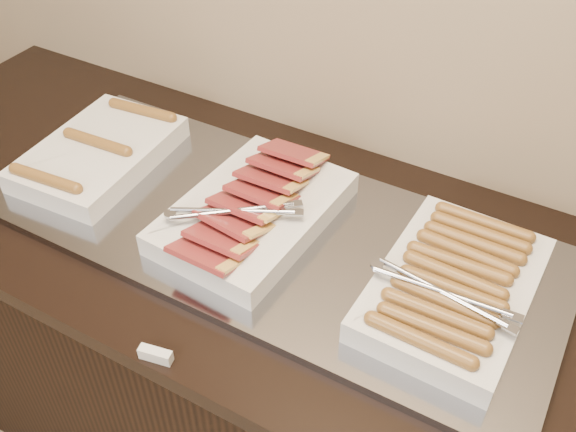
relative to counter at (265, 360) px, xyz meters
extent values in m
cube|color=black|center=(0.00, 0.00, -0.02)|extent=(2.00, 0.70, 0.86)
cube|color=black|center=(0.00, 0.00, 0.43)|extent=(2.06, 0.76, 0.04)
cube|color=gray|center=(0.01, 0.00, 0.46)|extent=(1.20, 0.50, 0.02)
cube|color=silver|center=(-0.43, 0.00, 0.49)|extent=(0.26, 0.38, 0.05)
cylinder|color=olive|center=(-0.43, -0.15, 0.52)|extent=(0.16, 0.04, 0.03)
cylinder|color=olive|center=(-0.42, 0.00, 0.52)|extent=(0.16, 0.03, 0.03)
cylinder|color=olive|center=(-0.42, 0.15, 0.52)|extent=(0.16, 0.04, 0.03)
cube|color=silver|center=(-0.01, 0.00, 0.49)|extent=(0.29, 0.41, 0.05)
cube|color=#9D3234|center=(-0.01, -0.16, 0.52)|extent=(0.14, 0.09, 0.04)
cube|color=#9D3234|center=(-0.01, -0.12, 0.52)|extent=(0.13, 0.09, 0.04)
cube|color=#9D3234|center=(-0.02, -0.07, 0.52)|extent=(0.14, 0.10, 0.04)
cube|color=#9D3234|center=(-0.02, -0.02, 0.53)|extent=(0.13, 0.09, 0.04)
cube|color=#9D3234|center=(-0.01, 0.02, 0.53)|extent=(0.14, 0.09, 0.04)
cube|color=#9D3234|center=(-0.01, 0.07, 0.53)|extent=(0.14, 0.09, 0.04)
cube|color=#9D3234|center=(-0.01, 0.12, 0.54)|extent=(0.13, 0.09, 0.04)
cube|color=#9D3234|center=(-0.01, 0.16, 0.54)|extent=(0.13, 0.09, 0.04)
cube|color=silver|center=(0.41, 0.00, 0.49)|extent=(0.27, 0.39, 0.05)
cylinder|color=olive|center=(0.40, -0.16, 0.52)|extent=(0.17, 0.03, 0.03)
cylinder|color=olive|center=(0.41, -0.13, 0.52)|extent=(0.17, 0.03, 0.03)
cylinder|color=olive|center=(0.40, -0.10, 0.52)|extent=(0.17, 0.03, 0.03)
cylinder|color=olive|center=(0.41, -0.07, 0.52)|extent=(0.17, 0.03, 0.03)
cylinder|color=olive|center=(0.41, -0.03, 0.52)|extent=(0.17, 0.03, 0.03)
cylinder|color=olive|center=(0.40, 0.00, 0.52)|extent=(0.17, 0.03, 0.03)
cylinder|color=olive|center=(0.40, 0.03, 0.52)|extent=(0.17, 0.03, 0.03)
cylinder|color=olive|center=(0.40, 0.07, 0.52)|extent=(0.17, 0.04, 0.03)
cylinder|color=olive|center=(0.41, 0.10, 0.52)|extent=(0.17, 0.03, 0.03)
cylinder|color=olive|center=(0.41, 0.13, 0.52)|extent=(0.17, 0.03, 0.03)
cylinder|color=olive|center=(0.41, 0.16, 0.52)|extent=(0.17, 0.03, 0.03)
cube|color=silver|center=(0.01, -0.36, 0.46)|extent=(0.06, 0.03, 0.02)
camera|label=1|loc=(0.53, -0.82, 1.35)|focal=40.00mm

